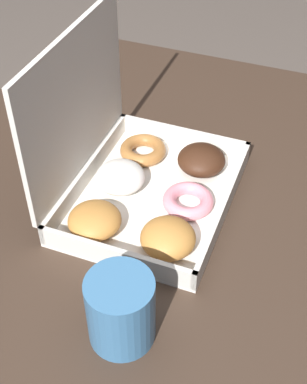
# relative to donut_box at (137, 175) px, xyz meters

# --- Properties ---
(dining_table) EXTENTS (1.00, 0.92, 0.74)m
(dining_table) POSITION_rel_donut_box_xyz_m (-0.00, -0.06, -0.15)
(dining_table) COLOR #38281E
(dining_table) RESTS_ON ground_plane
(donut_box) EXTENTS (0.31, 0.25, 0.28)m
(donut_box) POSITION_rel_donut_box_xyz_m (0.00, 0.00, 0.00)
(donut_box) COLOR silver
(donut_box) RESTS_ON dining_table
(coffee_mug) EXTENTS (0.09, 0.09, 0.10)m
(coffee_mug) POSITION_rel_donut_box_xyz_m (-0.25, -0.08, 0.00)
(coffee_mug) COLOR teal
(coffee_mug) RESTS_ON dining_table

